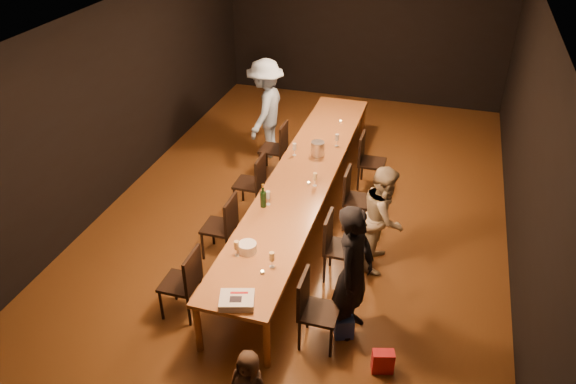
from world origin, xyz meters
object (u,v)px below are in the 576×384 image
(woman_birthday, at_px, (354,272))
(man_blue, at_px, (266,109))
(chair_left_3, at_px, (273,148))
(chair_left_0, at_px, (180,282))
(chair_right_3, at_px, (372,162))
(chair_right_0, at_px, (319,311))
(ice_bucket, at_px, (318,149))
(birthday_cake, at_px, (237,300))
(chair_right_2, at_px, (359,200))
(table, at_px, (303,177))
(chair_left_1, at_px, (219,226))
(woman_tan, at_px, (383,217))
(chair_left_2, at_px, (249,183))
(plate_stack, at_px, (247,248))
(champagne_bottle, at_px, (263,195))
(chair_right_1, at_px, (342,248))

(woman_birthday, xyz_separation_m, man_blue, (-2.32, 3.89, 0.05))
(chair_left_3, bearing_deg, chair_left_0, -180.00)
(chair_right_3, xyz_separation_m, chair_left_3, (-1.70, 0.00, 0.00))
(chair_right_0, distance_m, ice_bucket, 3.17)
(chair_right_3, distance_m, chair_left_3, 1.70)
(woman_birthday, bearing_deg, birthday_cake, 136.58)
(chair_right_2, xyz_separation_m, ice_bucket, (-0.79, 0.64, 0.40))
(chair_right_2, bearing_deg, chair_left_0, -35.31)
(table, xyz_separation_m, chair_left_0, (-0.85, -2.40, -0.24))
(chair_left_1, height_order, woman_birthday, woman_birthday)
(chair_left_0, bearing_deg, woman_birthday, -81.17)
(woman_tan, relative_size, birthday_cake, 3.40)
(chair_right_3, relative_size, woman_birthday, 0.55)
(chair_left_2, bearing_deg, woman_birthday, -136.25)
(chair_left_3, distance_m, birthday_cake, 4.13)
(chair_left_2, bearing_deg, chair_left_0, -180.00)
(chair_left_2, distance_m, chair_left_3, 1.20)
(table, distance_m, chair_left_1, 1.49)
(ice_bucket, bearing_deg, chair_left_0, -106.65)
(chair_right_2, bearing_deg, table, -90.00)
(chair_right_2, distance_m, woman_birthday, 2.14)
(chair_left_1, xyz_separation_m, chair_left_2, (0.00, 1.20, 0.00))
(woman_tan, height_order, man_blue, man_blue)
(chair_left_2, xyz_separation_m, plate_stack, (0.71, -1.96, 0.35))
(chair_right_3, height_order, chair_left_0, same)
(chair_right_0, xyz_separation_m, champagne_bottle, (-1.13, 1.42, 0.46))
(chair_left_0, distance_m, woman_birthday, 2.06)
(plate_stack, bearing_deg, man_blue, 105.30)
(chair_left_2, xyz_separation_m, chair_left_3, (0.00, 1.20, 0.00))
(birthday_cake, distance_m, champagne_bottle, 1.88)
(table, bearing_deg, ice_bucket, 84.64)
(table, distance_m, chair_left_3, 1.49)
(chair_left_3, bearing_deg, man_blue, 28.32)
(chair_right_1, height_order, chair_left_0, same)
(chair_right_0, xyz_separation_m, plate_stack, (-0.99, 0.44, 0.35))
(chair_right_2, relative_size, birthday_cake, 2.16)
(table, relative_size, champagne_bottle, 17.40)
(chair_right_0, height_order, man_blue, man_blue)
(champagne_bottle, xyz_separation_m, ice_bucket, (0.34, 1.62, -0.06))
(chair_right_1, height_order, chair_left_3, same)
(woman_birthday, relative_size, woman_tan, 1.15)
(table, relative_size, chair_left_3, 6.45)
(chair_left_2, relative_size, woman_birthday, 0.55)
(chair_left_0, xyz_separation_m, champagne_bottle, (0.57, 1.42, 0.46))
(chair_left_0, relative_size, chair_left_1, 1.00)
(chair_right_2, relative_size, woman_tan, 0.64)
(chair_right_0, bearing_deg, table, -160.50)
(ice_bucket, bearing_deg, chair_right_0, -75.46)
(chair_right_3, relative_size, birthday_cake, 2.16)
(ice_bucket, bearing_deg, chair_left_3, 148.58)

